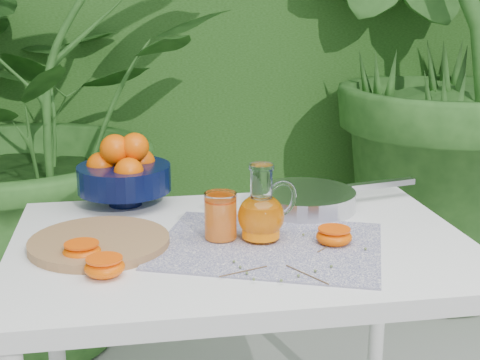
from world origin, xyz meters
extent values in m
imported|color=#24501B|center=(-0.65, 1.12, 0.88)|extent=(2.35, 2.35, 1.76)
imported|color=#24501B|center=(0.95, 1.28, 1.04)|extent=(2.93, 2.93, 2.07)
cube|color=white|center=(-0.04, -0.01, 0.73)|extent=(1.00, 0.70, 0.04)
cylinder|color=white|center=(-0.49, 0.29, 0.35)|extent=(0.04, 0.04, 0.71)
cylinder|color=white|center=(0.41, 0.29, 0.35)|extent=(0.04, 0.04, 0.71)
cube|color=#0D114C|center=(0.01, -0.06, 0.75)|extent=(0.57, 0.51, 0.00)
cylinder|color=olive|center=(-0.34, 0.00, 0.76)|extent=(0.33, 0.33, 0.02)
cylinder|color=black|center=(-0.29, 0.29, 0.77)|extent=(0.10, 0.10, 0.04)
cylinder|color=black|center=(-0.29, 0.29, 0.82)|extent=(0.28, 0.28, 0.07)
sphere|color=#FC5002|center=(-0.35, 0.31, 0.85)|extent=(0.09, 0.09, 0.07)
sphere|color=#FC5002|center=(-0.24, 0.33, 0.85)|extent=(0.09, 0.09, 0.07)
sphere|color=#FC5002|center=(-0.28, 0.24, 0.85)|extent=(0.09, 0.09, 0.07)
sphere|color=#FC5002|center=(-0.30, 0.35, 0.85)|extent=(0.09, 0.09, 0.07)
sphere|color=#FC5002|center=(-0.31, 0.29, 0.90)|extent=(0.09, 0.09, 0.08)
sphere|color=#FC5002|center=(-0.26, 0.29, 0.90)|extent=(0.09, 0.09, 0.07)
cylinder|color=white|center=(0.00, -0.02, 0.76)|extent=(0.11, 0.11, 0.01)
ellipsoid|color=white|center=(0.00, -0.02, 0.81)|extent=(0.13, 0.13, 0.10)
cylinder|color=white|center=(0.00, -0.02, 0.88)|extent=(0.06, 0.06, 0.07)
cylinder|color=white|center=(0.00, -0.02, 0.92)|extent=(0.07, 0.07, 0.01)
torus|color=white|center=(0.05, 0.00, 0.84)|extent=(0.08, 0.04, 0.08)
cylinder|color=#D26204|center=(0.00, -0.02, 0.80)|extent=(0.11, 0.11, 0.07)
cylinder|color=white|center=(-0.08, -0.01, 0.81)|extent=(0.09, 0.09, 0.10)
cylinder|color=orange|center=(-0.08, -0.01, 0.80)|extent=(0.08, 0.08, 0.08)
cylinder|color=#F44507|center=(-0.08, -0.01, 0.84)|extent=(0.07, 0.07, 0.00)
cylinder|color=silver|center=(0.15, 0.18, 0.77)|extent=(0.30, 0.30, 0.05)
cylinder|color=white|center=(0.15, 0.18, 0.79)|extent=(0.27, 0.27, 0.01)
cube|color=silver|center=(0.37, 0.23, 0.79)|extent=(0.19, 0.06, 0.02)
ellipsoid|color=#FC5002|center=(-0.33, -0.16, 0.77)|extent=(0.10, 0.10, 0.04)
cylinder|color=#F44507|center=(-0.33, -0.16, 0.78)|extent=(0.09, 0.09, 0.00)
ellipsoid|color=#FC5002|center=(-0.38, -0.07, 0.77)|extent=(0.10, 0.10, 0.04)
cylinder|color=#F44507|center=(-0.38, -0.07, 0.78)|extent=(0.09, 0.09, 0.00)
ellipsoid|color=#FC5002|center=(0.15, -0.07, 0.77)|extent=(0.10, 0.10, 0.04)
cylinder|color=#F44507|center=(0.15, -0.07, 0.78)|extent=(0.09, 0.09, 0.00)
cylinder|color=brown|center=(0.05, -0.23, 0.76)|extent=(0.06, 0.10, 0.00)
sphere|color=#586836|center=(-0.01, -0.25, 0.76)|extent=(0.01, 0.01, 0.01)
sphere|color=#586836|center=(0.03, -0.24, 0.76)|extent=(0.01, 0.01, 0.01)
sphere|color=#586836|center=(0.07, -0.22, 0.76)|extent=(0.01, 0.01, 0.01)
sphere|color=#586836|center=(0.11, -0.21, 0.76)|extent=(0.01, 0.01, 0.01)
cylinder|color=brown|center=(0.15, -0.08, 0.76)|extent=(0.10, 0.10, 0.00)
sphere|color=#586836|center=(0.10, -0.02, 0.76)|extent=(0.01, 0.01, 0.01)
sphere|color=#586836|center=(0.13, -0.06, 0.76)|extent=(0.01, 0.01, 0.01)
sphere|color=#586836|center=(0.17, -0.09, 0.76)|extent=(0.01, 0.01, 0.01)
sphere|color=#586836|center=(0.20, -0.13, 0.76)|extent=(0.01, 0.01, 0.01)
cylinder|color=brown|center=(-0.07, -0.19, 0.76)|extent=(0.10, 0.04, 0.00)
sphere|color=#586836|center=(-0.06, -0.24, 0.76)|extent=(0.01, 0.01, 0.01)
sphere|color=#586836|center=(-0.06, -0.21, 0.76)|extent=(0.01, 0.01, 0.01)
sphere|color=#586836|center=(-0.07, -0.18, 0.76)|extent=(0.01, 0.01, 0.01)
sphere|color=#586836|center=(-0.08, -0.15, 0.76)|extent=(0.01, 0.01, 0.01)
camera|label=1|loc=(-0.27, -1.37, 1.27)|focal=50.00mm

